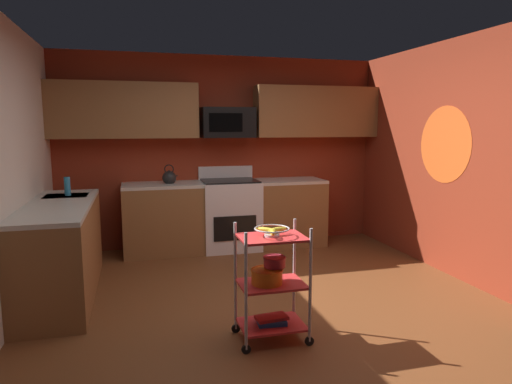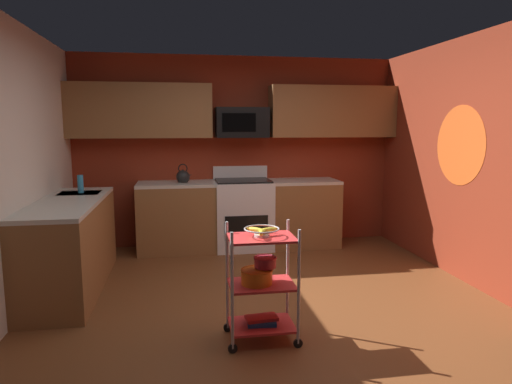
% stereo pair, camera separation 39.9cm
% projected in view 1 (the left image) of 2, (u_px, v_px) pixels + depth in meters
% --- Properties ---
extents(floor, '(4.40, 4.80, 0.04)m').
position_uv_depth(floor, '(272.00, 309.00, 4.20)').
color(floor, brown).
rests_on(floor, ground).
extents(wall_back, '(4.52, 0.06, 2.60)m').
position_uv_depth(wall_back, '(222.00, 152.00, 6.33)').
color(wall_back, maroon).
rests_on(wall_back, ground).
extents(wall_right, '(0.06, 4.80, 2.60)m').
position_uv_depth(wall_right, '(484.00, 162.00, 4.57)').
color(wall_right, maroon).
rests_on(wall_right, ground).
extents(wall_flower_decal, '(0.00, 0.87, 0.87)m').
position_uv_depth(wall_flower_decal, '(445.00, 145.00, 5.10)').
color(wall_flower_decal, '#E5591E').
extents(counter_run, '(3.55, 2.54, 0.92)m').
position_uv_depth(counter_run, '(169.00, 227.00, 5.42)').
color(counter_run, brown).
rests_on(counter_run, ground).
extents(oven_range, '(0.76, 0.65, 1.10)m').
position_uv_depth(oven_range, '(230.00, 214.00, 6.15)').
color(oven_range, white).
rests_on(oven_range, ground).
extents(upper_cabinets, '(4.40, 0.33, 0.70)m').
position_uv_depth(upper_cabinets, '(223.00, 111.00, 6.06)').
color(upper_cabinets, brown).
extents(microwave, '(0.70, 0.39, 0.40)m').
position_uv_depth(microwave, '(228.00, 123.00, 6.07)').
color(microwave, black).
extents(rolling_cart, '(0.57, 0.38, 0.91)m').
position_uv_depth(rolling_cart, '(272.00, 284.00, 3.51)').
color(rolling_cart, silver).
rests_on(rolling_cart, ground).
extents(fruit_bowl, '(0.27, 0.27, 0.07)m').
position_uv_depth(fruit_bowl, '(272.00, 230.00, 3.45)').
color(fruit_bowl, silver).
rests_on(fruit_bowl, rolling_cart).
extents(mixing_bowl_large, '(0.25, 0.25, 0.11)m').
position_uv_depth(mixing_bowl_large, '(267.00, 276.00, 3.49)').
color(mixing_bowl_large, orange).
rests_on(mixing_bowl_large, rolling_cart).
extents(mixing_bowl_small, '(0.18, 0.18, 0.08)m').
position_uv_depth(mixing_bowl_small, '(275.00, 261.00, 3.53)').
color(mixing_bowl_small, maroon).
rests_on(mixing_bowl_small, rolling_cart).
extents(book_stack, '(0.26, 0.18, 0.06)m').
position_uv_depth(book_stack, '(272.00, 320.00, 3.55)').
color(book_stack, '#1E4C8C').
rests_on(book_stack, rolling_cart).
extents(kettle, '(0.21, 0.18, 0.26)m').
position_uv_depth(kettle, '(169.00, 177.00, 5.86)').
color(kettle, black).
rests_on(kettle, counter_run).
extents(dish_soap_bottle, '(0.06, 0.06, 0.20)m').
position_uv_depth(dish_soap_bottle, '(67.00, 186.00, 4.85)').
color(dish_soap_bottle, '#2D8CBF').
rests_on(dish_soap_bottle, counter_run).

